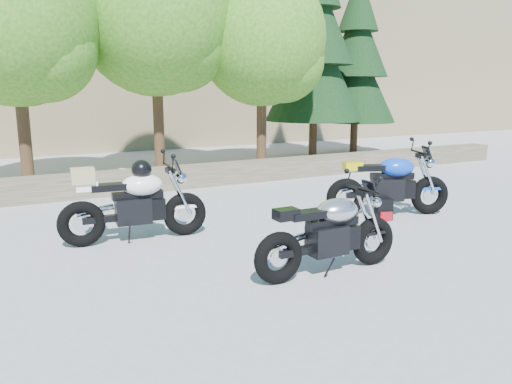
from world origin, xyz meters
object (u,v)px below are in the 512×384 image
Objects in this scene: silver_bike at (330,234)px; blue_bike at (389,185)px; backpack at (384,210)px; white_bike at (134,202)px.

blue_bike reaches higher than silver_bike.
blue_bike is at bearing 34.96° from silver_bike.
blue_bike is 5.91× the size of backpack.
silver_bike is 2.96m from backpack.
backpack is (-0.28, -0.19, -0.38)m from blue_bike.
silver_bike is 3.28m from blue_bike.
silver_bike is 0.93× the size of white_bike.
white_bike is 4.29m from backpack.
blue_bike is at bearing 52.96° from backpack.
white_bike is (-1.76, 2.50, 0.10)m from silver_bike.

